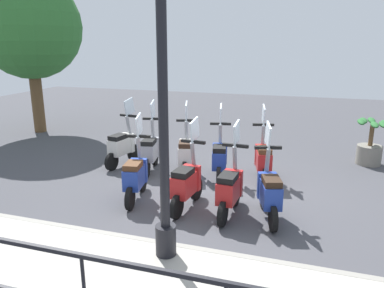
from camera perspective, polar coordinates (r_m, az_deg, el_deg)
The scene contains 13 objects.
ground_plane at distance 7.14m, azimuth 3.37°, elevation -7.72°, with size 28.00×28.00×0.00m, color #424247.
lamp_post_near at distance 4.32m, azimuth -4.47°, elevation 7.79°, with size 0.26×0.90×4.66m.
tree_large at distance 12.68m, azimuth -23.53°, elevation 15.94°, with size 3.08×3.08×4.75m.
potted_palm at distance 9.65m, azimuth 25.49°, elevation -0.25°, with size 1.06×0.66×1.05m.
scooter_near_0 at distance 6.15m, azimuth 11.67°, elevation -7.06°, with size 1.20×0.54×1.54m.
scooter_near_1 at distance 6.18m, azimuth 5.81°, elevation -6.66°, with size 1.23×0.44×1.54m.
scooter_near_2 at distance 6.39m, azimuth -0.80°, elevation -5.86°, with size 1.23×0.44×1.54m.
scooter_near_3 at distance 6.80m, azimuth -8.56°, elevation -4.68°, with size 1.22×0.47×1.54m.
scooter_far_0 at distance 7.79m, azimuth 10.79°, elevation -2.19°, with size 1.22×0.50×1.54m.
scooter_far_1 at distance 7.76m, azimuth 4.21°, elevation -2.02°, with size 1.22×0.49×1.54m.
scooter_far_2 at distance 8.06m, azimuth -0.96°, elevation -1.29°, with size 1.21×0.52×1.54m.
scooter_far_3 at distance 8.29m, azimuth -6.34°, elevation -0.93°, with size 1.22×0.48×1.54m.
scooter_far_4 at distance 8.77m, azimuth -10.59°, elevation -0.19°, with size 1.23×0.47×1.54m.
Camera 1 is at (-6.37, -1.59, 2.79)m, focal length 35.00 mm.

